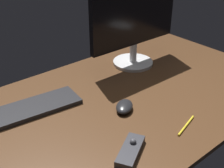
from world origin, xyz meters
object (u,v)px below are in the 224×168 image
(keyboard, at_px, (29,109))
(media_remote, at_px, (131,150))
(monitor, at_px, (135,16))
(computer_mouse, at_px, (124,107))
(pen, at_px, (185,126))

(keyboard, bearing_deg, media_remote, -65.25)
(monitor, distance_m, keyboard, 0.65)
(keyboard, xyz_separation_m, media_remote, (0.14, -0.43, 0.00))
(monitor, distance_m, computer_mouse, 0.48)
(keyboard, distance_m, media_remote, 0.45)
(keyboard, relative_size, computer_mouse, 4.07)
(computer_mouse, distance_m, media_remote, 0.25)
(computer_mouse, relative_size, pen, 0.73)
(media_remote, distance_m, pen, 0.25)
(pen, bearing_deg, computer_mouse, 98.31)
(computer_mouse, distance_m, pen, 0.24)
(monitor, height_order, keyboard, monitor)
(computer_mouse, bearing_deg, media_remote, -164.44)
(media_remote, xyz_separation_m, pen, (0.25, -0.03, -0.01))
(computer_mouse, xyz_separation_m, pen, (0.10, -0.22, -0.01))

